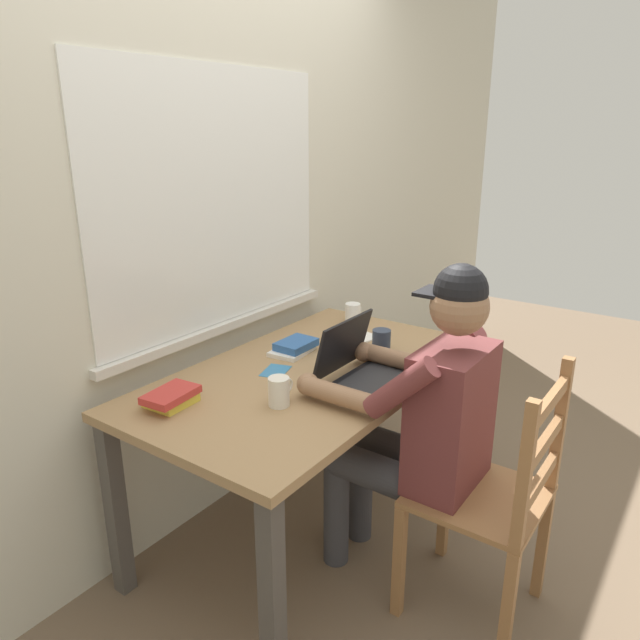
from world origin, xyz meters
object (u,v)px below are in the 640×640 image
(laptop, at_px, (362,366))
(coffee_mug_white, at_px, (353,313))
(wooden_chair, at_px, (494,499))
(coffee_mug_dark, at_px, (382,341))
(book_stack_side, at_px, (171,397))
(computer_mouse, at_px, (400,357))
(desk, at_px, (310,391))
(landscape_photo_print, at_px, (276,371))
(coffee_mug_spare, at_px, (279,391))
(seated_person, at_px, (421,416))
(book_stack_main, at_px, (294,347))

(laptop, distance_m, coffee_mug_white, 0.67)
(wooden_chair, distance_m, coffee_mug_dark, 0.80)
(book_stack_side, bearing_deg, computer_mouse, -28.90)
(desk, xyz_separation_m, wooden_chair, (-0.00, -0.77, -0.19))
(desk, xyz_separation_m, laptop, (0.04, -0.21, 0.14))
(landscape_photo_print, bearing_deg, computer_mouse, -60.17)
(landscape_photo_print, bearing_deg, coffee_mug_dark, -47.15)
(desk, distance_m, coffee_mug_spare, 0.35)
(coffee_mug_white, relative_size, book_stack_side, 0.56)
(coffee_mug_white, bearing_deg, computer_mouse, -125.59)
(seated_person, xyz_separation_m, book_stack_side, (-0.52, 0.70, 0.08))
(book_stack_main, bearing_deg, coffee_mug_dark, -54.09)
(book_stack_main, xyz_separation_m, landscape_photo_print, (-0.20, -0.06, -0.02))
(coffee_mug_dark, xyz_separation_m, book_stack_main, (-0.22, 0.30, -0.03))
(desk, distance_m, book_stack_main, 0.24)
(wooden_chair, relative_size, coffee_mug_white, 8.50)
(coffee_mug_dark, relative_size, book_stack_main, 0.57)
(coffee_mug_white, relative_size, landscape_photo_print, 0.86)
(wooden_chair, height_order, coffee_mug_white, wooden_chair)
(computer_mouse, bearing_deg, coffee_mug_spare, 166.22)
(laptop, relative_size, computer_mouse, 3.30)
(laptop, height_order, book_stack_main, laptop)
(desk, distance_m, book_stack_side, 0.57)
(computer_mouse, xyz_separation_m, book_stack_side, (-0.82, 0.45, 0.01))
(landscape_photo_print, bearing_deg, desk, -69.65)
(seated_person, xyz_separation_m, wooden_chair, (0.00, -0.28, -0.22))
(book_stack_main, bearing_deg, coffee_mug_white, 0.67)
(wooden_chair, relative_size, coffee_mug_spare, 8.46)
(computer_mouse, relative_size, landscape_photo_print, 0.77)
(laptop, height_order, coffee_mug_spare, laptop)
(coffee_mug_white, height_order, book_stack_main, coffee_mug_white)
(coffee_mug_dark, distance_m, landscape_photo_print, 0.48)
(coffee_mug_dark, bearing_deg, book_stack_side, 158.31)
(seated_person, height_order, laptop, seated_person)
(book_stack_side, bearing_deg, coffee_mug_spare, -54.35)
(book_stack_side, bearing_deg, seated_person, -53.61)
(seated_person, distance_m, coffee_mug_spare, 0.51)
(laptop, bearing_deg, wooden_chair, -94.97)
(desk, height_order, coffee_mug_white, coffee_mug_white)
(wooden_chair, relative_size, laptop, 2.87)
(coffee_mug_white, bearing_deg, coffee_mug_spare, -163.30)
(seated_person, height_order, book_stack_main, seated_person)
(coffee_mug_dark, distance_m, book_stack_side, 0.92)
(laptop, xyz_separation_m, coffee_mug_spare, (-0.35, 0.12, -0.00))
(computer_mouse, xyz_separation_m, landscape_photo_print, (-0.38, 0.35, -0.02))
(book_stack_main, distance_m, book_stack_side, 0.64)
(coffee_mug_spare, bearing_deg, computer_mouse, -13.78)
(wooden_chair, bearing_deg, laptop, 85.03)
(computer_mouse, relative_size, book_stack_main, 0.49)
(wooden_chair, bearing_deg, coffee_mug_spare, 113.74)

